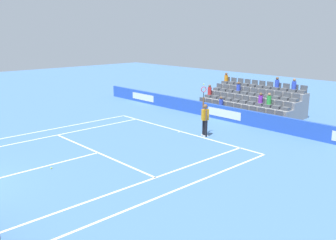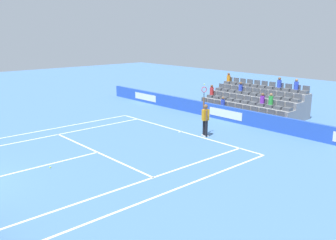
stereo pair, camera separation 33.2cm
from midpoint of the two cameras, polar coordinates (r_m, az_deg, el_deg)
The scene contains 12 objects.
line_baseline at distance 20.68m, azimuth 2.55°, elevation -1.82°, with size 10.97×0.10×0.01m, color white.
line_service at distance 17.45m, azimuth -10.49°, elevation -5.01°, with size 8.23×0.10×0.01m, color white.
line_centre_service at distance 16.13m, azimuth -20.27°, elevation -7.23°, with size 0.10×6.40×0.01m, color white.
line_singles_sideline_left at distance 20.75m, azimuth -17.55°, elevation -2.41°, with size 0.10×11.89×0.01m, color white.
line_singles_sideline_right at distance 14.03m, azimuth -3.12°, elevation -9.51°, with size 0.10×11.89×0.01m, color white.
line_doubles_sideline_left at distance 21.97m, azimuth -19.05°, elevation -1.64°, with size 0.10×11.89×0.01m, color white.
line_doubles_sideline_right at distance 13.08m, azimuth 0.72°, elevation -11.29°, with size 0.10×11.89×0.01m, color white.
line_centre_mark at distance 20.62m, azimuth 2.35°, elevation -1.87°, with size 0.10×0.20×0.01m, color white.
sponsor_barrier at distance 23.48m, azimuth 9.56°, elevation 1.02°, with size 24.60×0.22×0.92m.
tennis_player at distance 19.59m, azimuth 6.37°, elevation 0.22°, with size 0.51×0.43×2.85m.
stadium_stand at distance 25.76m, azimuth 13.68°, elevation 2.45°, with size 6.82×3.80×2.59m.
loose_tennis_ball at distance 15.95m, azimuth -17.48°, elevation -7.12°, with size 0.07×0.07×0.07m, color #D1E533.
Camera 2 is at (-14.31, 1.98, 5.53)m, focal length 38.73 mm.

